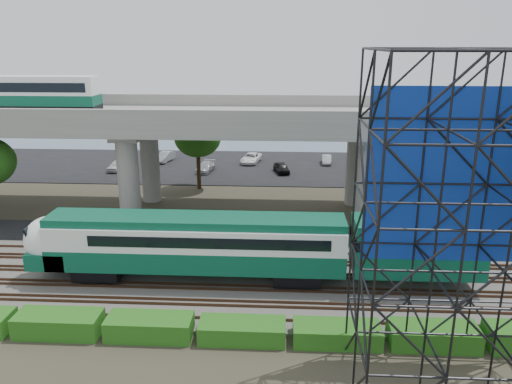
{
  "coord_description": "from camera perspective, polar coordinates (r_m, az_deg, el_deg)",
  "views": [
    {
      "loc": [
        3.02,
        -27.49,
        15.27
      ],
      "look_at": [
        1.16,
        6.0,
        5.14
      ],
      "focal_mm": 35.0,
      "sensor_mm": 36.0,
      "label": 1
    }
  ],
  "objects": [
    {
      "name": "ballast_bed",
      "position": [
        33.3,
        -2.42,
        -10.31
      ],
      "size": [
        90.0,
        12.0,
        0.2
      ],
      "primitive_type": "cube",
      "color": "slate",
      "rests_on": "ground"
    },
    {
      "name": "parking_lot",
      "position": [
        63.42,
        0.35,
        2.92
      ],
      "size": [
        90.0,
        18.0,
        0.08
      ],
      "primitive_type": "cube",
      "color": "black",
      "rests_on": "ground"
    },
    {
      "name": "ground",
      "position": [
        31.59,
        -2.77,
        -12.12
      ],
      "size": [
        140.0,
        140.0,
        0.0
      ],
      "primitive_type": "plane",
      "color": "#474233",
      "rests_on": "ground"
    },
    {
      "name": "service_road",
      "position": [
        41.04,
        -1.28,
        -4.98
      ],
      "size": [
        90.0,
        5.0,
        0.08
      ],
      "primitive_type": "cube",
      "color": "black",
      "rests_on": "ground"
    },
    {
      "name": "parked_cars",
      "position": [
        62.8,
        1.72,
        3.39
      ],
      "size": [
        35.06,
        9.68,
        1.29
      ],
      "color": "silver",
      "rests_on": "parking_lot"
    },
    {
      "name": "harbor_water",
      "position": [
        84.92,
        1.09,
        6.46
      ],
      "size": [
        140.0,
        40.0,
        0.03
      ],
      "primitive_type": "cube",
      "color": "#455771",
      "rests_on": "ground"
    },
    {
      "name": "hedge_strip",
      "position": [
        27.53,
        -1.57,
        -15.49
      ],
      "size": [
        34.6,
        1.8,
        1.2
      ],
      "color": "#1C5613",
      "rests_on": "ground"
    },
    {
      "name": "trees",
      "position": [
        45.37,
        -6.67,
        4.35
      ],
      "size": [
        40.94,
        16.94,
        7.69
      ],
      "color": "#382314",
      "rests_on": "ground"
    },
    {
      "name": "commuter_train",
      "position": [
        32.16,
        -3.12,
        -5.87
      ],
      "size": [
        29.3,
        3.06,
        4.3
      ],
      "color": "black",
      "rests_on": "rail_tracks"
    },
    {
      "name": "rail_tracks",
      "position": [
        33.22,
        -2.42,
        -10.03
      ],
      "size": [
        90.0,
        9.52,
        0.16
      ],
      "color": "#472D1E",
      "rests_on": "ballast_bed"
    },
    {
      "name": "suv",
      "position": [
        41.49,
        -5.24,
        -3.78
      ],
      "size": [
        4.73,
        2.29,
        1.3
      ],
      "primitive_type": "imported",
      "rotation": [
        0.0,
        0.0,
        1.6
      ],
      "color": "black",
      "rests_on": "service_road"
    },
    {
      "name": "scaffold_tower",
      "position": [
        22.44,
        23.6,
        -5.0
      ],
      "size": [
        9.36,
        6.36,
        15.0
      ],
      "color": "black",
      "rests_on": "ground"
    },
    {
      "name": "overpass",
      "position": [
        44.28,
        -2.64,
        7.62
      ],
      "size": [
        80.0,
        12.0,
        12.4
      ],
      "color": "#9E9B93",
      "rests_on": "ground"
    }
  ]
}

